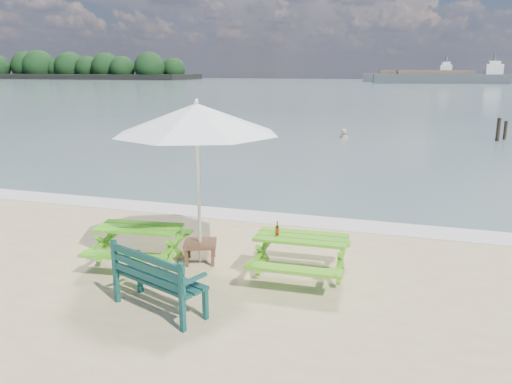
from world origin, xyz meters
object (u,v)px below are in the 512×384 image
(patio_umbrella, at_px, (197,119))
(beer_bottle, at_px, (277,231))
(side_table, at_px, (200,251))
(swimmer, at_px, (344,144))
(picnic_table_left, at_px, (140,246))
(picnic_table_right, at_px, (301,257))
(park_bench, at_px, (160,292))

(patio_umbrella, bearing_deg, beer_bottle, -7.55)
(side_table, xyz_separation_m, patio_umbrella, (-0.00, 0.00, 2.32))
(swimmer, bearing_deg, side_table, -90.78)
(picnic_table_left, xyz_separation_m, picnic_table_right, (2.79, 0.27, 0.01))
(picnic_table_left, xyz_separation_m, park_bench, (1.15, -1.45, -0.05))
(side_table, height_order, patio_umbrella, patio_umbrella)
(park_bench, relative_size, beer_bottle, 6.68)
(picnic_table_right, distance_m, side_table, 1.84)
(picnic_table_left, relative_size, side_table, 2.44)
(picnic_table_right, height_order, park_bench, park_bench)
(side_table, relative_size, beer_bottle, 3.08)
(park_bench, height_order, patio_umbrella, patio_umbrella)
(patio_umbrella, height_order, swimmer, patio_umbrella)
(picnic_table_left, xyz_separation_m, swimmer, (1.20, 17.54, -0.67))
(swimmer, bearing_deg, picnic_table_left, -93.90)
(picnic_table_right, xyz_separation_m, side_table, (-1.83, 0.12, -0.15))
(side_table, height_order, beer_bottle, beer_bottle)
(picnic_table_right, relative_size, beer_bottle, 7.26)
(picnic_table_left, height_order, park_bench, park_bench)
(picnic_table_left, distance_m, picnic_table_right, 2.80)
(picnic_table_left, relative_size, swimmer, 1.11)
(picnic_table_left, relative_size, patio_umbrella, 0.49)
(beer_bottle, bearing_deg, park_bench, -127.17)
(swimmer, bearing_deg, picnic_table_right, -84.73)
(side_table, distance_m, beer_bottle, 1.57)
(picnic_table_right, bearing_deg, side_table, 176.15)
(park_bench, distance_m, beer_bottle, 2.13)
(picnic_table_right, bearing_deg, park_bench, -133.62)
(park_bench, bearing_deg, swimmer, 89.86)
(picnic_table_left, bearing_deg, park_bench, -51.56)
(picnic_table_left, distance_m, side_table, 1.05)
(beer_bottle, bearing_deg, picnic_table_right, 9.98)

